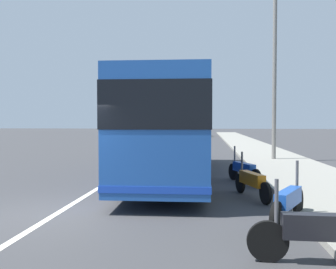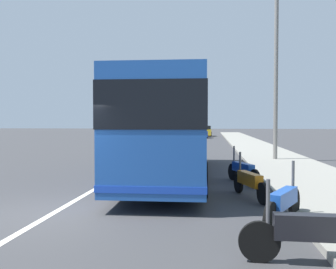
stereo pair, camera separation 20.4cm
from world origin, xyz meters
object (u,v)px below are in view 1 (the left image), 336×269
at_px(motorcycle_by_tree, 288,203).
at_px(utility_pole, 274,79).
at_px(motorcycle_nearest_curb, 252,182).
at_px(car_ahead_same_lane, 202,131).
at_px(motorcycle_far_end, 324,232).
at_px(motorcycle_mid_row, 244,170).
at_px(car_far_distant, 197,132).
at_px(car_behind_bus, 161,133).
at_px(coach_bus, 173,125).

xyz_separation_m(motorcycle_by_tree, utility_pole, (12.84, -1.96, 3.93)).
distance_m(motorcycle_nearest_curb, car_ahead_same_lane, 45.54).
height_order(motorcycle_far_end, motorcycle_by_tree, motorcycle_by_tree).
xyz_separation_m(motorcycle_nearest_curb, motorcycle_mid_row, (2.50, -0.02, 0.00)).
distance_m(motorcycle_nearest_curb, car_far_distant, 39.53).
bearing_deg(motorcycle_nearest_curb, motorcycle_by_tree, 170.35).
bearing_deg(motorcycle_mid_row, motorcycle_far_end, 161.55).
relative_size(motorcycle_mid_row, car_behind_bus, 0.53).
bearing_deg(car_far_distant, motorcycle_nearest_curb, 179.63).
relative_size(motorcycle_far_end, car_behind_bus, 0.56).
bearing_deg(car_far_distant, car_ahead_same_lane, -9.20).
distance_m(motorcycle_by_tree, motorcycle_mid_row, 5.34).
xyz_separation_m(motorcycle_far_end, car_ahead_same_lane, (50.35, 2.41, 0.26)).
height_order(motorcycle_nearest_curb, car_behind_bus, car_behind_bus).
relative_size(car_ahead_same_lane, utility_pole, 0.51).
xyz_separation_m(car_far_distant, car_ahead_same_lane, (6.05, -0.55, 0.01)).
height_order(motorcycle_far_end, car_far_distant, car_far_distant).
bearing_deg(car_behind_bus, car_ahead_same_lane, 148.17).
bearing_deg(motorcycle_mid_row, coach_bus, 40.66).
height_order(motorcycle_nearest_curb, car_ahead_same_lane, car_ahead_same_lane).
bearing_deg(car_far_distant, utility_pole, -174.65).
distance_m(motorcycle_by_tree, car_far_distant, 42.37).
bearing_deg(motorcycle_far_end, car_far_distant, -84.73).
relative_size(coach_bus, motorcycle_far_end, 5.49).
xyz_separation_m(motorcycle_mid_row, car_far_distant, (36.95, 2.51, 0.27)).
xyz_separation_m(motorcycle_by_tree, motorcycle_mid_row, (5.32, 0.37, -0.02)).
xyz_separation_m(motorcycle_mid_row, utility_pole, (7.52, -2.33, 3.95)).
bearing_deg(motorcycle_mid_row, motorcycle_nearest_curb, 157.50).
relative_size(motorcycle_far_end, motorcycle_mid_row, 1.06).
height_order(motorcycle_by_tree, motorcycle_mid_row, motorcycle_by_tree).
height_order(coach_bus, car_far_distant, coach_bus).
relative_size(motorcycle_nearest_curb, car_ahead_same_lane, 0.47).
distance_m(motorcycle_far_end, car_far_distant, 44.40).
relative_size(coach_bus, car_behind_bus, 3.08).
relative_size(car_behind_bus, utility_pole, 0.46).
height_order(motorcycle_far_end, car_behind_bus, car_behind_bus).
xyz_separation_m(motorcycle_nearest_curb, car_behind_bus, (36.75, 6.97, 0.24)).
xyz_separation_m(motorcycle_nearest_curb, car_ahead_same_lane, (45.50, 1.93, 0.28)).
xyz_separation_m(motorcycle_mid_row, car_ahead_same_lane, (43.00, 1.96, 0.28)).
relative_size(motorcycle_by_tree, car_far_distant, 0.52).
distance_m(motorcycle_by_tree, car_behind_bus, 40.26).
bearing_deg(utility_pole, motorcycle_far_end, 172.80).
distance_m(motorcycle_nearest_curb, car_behind_bus, 37.41).
height_order(coach_bus, motorcycle_far_end, coach_bus).
relative_size(car_behind_bus, car_ahead_same_lane, 0.89).
relative_size(motorcycle_far_end, motorcycle_nearest_curb, 1.06).
distance_m(coach_bus, car_far_distant, 35.65).
bearing_deg(coach_bus, utility_pole, -39.36).
distance_m(coach_bus, utility_pole, 8.25).
bearing_deg(coach_bus, motorcycle_nearest_curb, -147.63).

